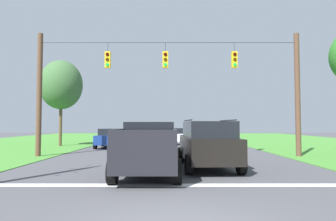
# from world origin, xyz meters

# --- Properties ---
(stop_bar_stripe) EXTENTS (12.44, 0.45, 0.01)m
(stop_bar_stripe) POSITION_xyz_m (0.00, 3.89, 0.00)
(stop_bar_stripe) COLOR white
(stop_bar_stripe) RESTS_ON ground
(lane_dash_0) EXTENTS (2.50, 0.15, 0.01)m
(lane_dash_0) POSITION_xyz_m (0.00, 9.89, 0.00)
(lane_dash_0) COLOR white
(lane_dash_0) RESTS_ON ground
(lane_dash_1) EXTENTS (2.50, 0.15, 0.01)m
(lane_dash_1) POSITION_xyz_m (0.00, 16.11, 0.00)
(lane_dash_1) COLOR white
(lane_dash_1) RESTS_ON ground
(lane_dash_2) EXTENTS (2.50, 0.15, 0.01)m
(lane_dash_2) POSITION_xyz_m (0.00, 22.42, 0.00)
(lane_dash_2) COLOR white
(lane_dash_2) RESTS_ON ground
(lane_dash_3) EXTENTS (2.50, 0.15, 0.01)m
(lane_dash_3) POSITION_xyz_m (0.00, 29.97, 0.00)
(lane_dash_3) COLOR white
(lane_dash_3) RESTS_ON ground
(overhead_signal_span) EXTENTS (15.35, 0.31, 7.20)m
(overhead_signal_span) POSITION_xyz_m (-0.04, 11.82, 3.93)
(overhead_signal_span) COLOR brown
(overhead_signal_span) RESTS_ON ground
(pickup_truck) EXTENTS (2.30, 5.41, 1.95)m
(pickup_truck) POSITION_xyz_m (-0.78, 5.91, 0.97)
(pickup_truck) COLOR black
(pickup_truck) RESTS_ON ground
(suv_black) EXTENTS (2.39, 4.88, 2.05)m
(suv_black) POSITION_xyz_m (1.61, 7.34, 1.06)
(suv_black) COLOR black
(suv_black) RESTS_ON ground
(distant_car_crossing_white) EXTENTS (4.46, 2.36, 1.52)m
(distant_car_crossing_white) POSITION_xyz_m (1.46, 21.51, 0.79)
(distant_car_crossing_white) COLOR silver
(distant_car_crossing_white) RESTS_ON ground
(distant_car_oncoming) EXTENTS (2.10, 4.34, 1.52)m
(distant_car_oncoming) POSITION_xyz_m (-4.69, 18.47, 0.79)
(distant_car_oncoming) COLOR navy
(distant_car_oncoming) RESTS_ON ground
(tree_roadside_right) EXTENTS (3.61, 3.61, 7.38)m
(tree_roadside_right) POSITION_xyz_m (-9.29, 19.96, 5.25)
(tree_roadside_right) COLOR brown
(tree_roadside_right) RESTS_ON ground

